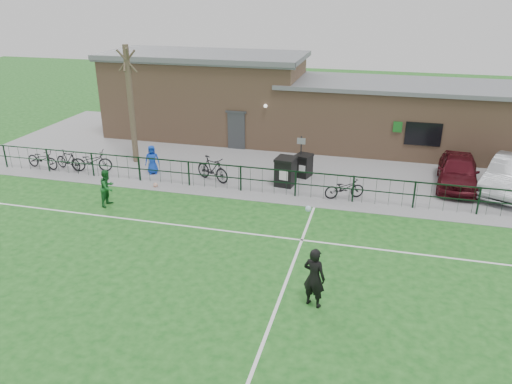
% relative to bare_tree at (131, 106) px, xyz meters
% --- Properties ---
extents(ground, '(90.00, 90.00, 0.00)m').
position_rel_bare_tree_xyz_m(ground, '(8.00, -10.50, -3.00)').
color(ground, '#185319').
rests_on(ground, ground).
extents(paving_strip, '(34.00, 13.00, 0.02)m').
position_rel_bare_tree_xyz_m(paving_strip, '(8.00, 3.00, -2.99)').
color(paving_strip, gray).
rests_on(paving_strip, ground).
extents(pitch_line_touch, '(28.00, 0.10, 0.01)m').
position_rel_bare_tree_xyz_m(pitch_line_touch, '(8.00, -2.70, -3.00)').
color(pitch_line_touch, white).
rests_on(pitch_line_touch, ground).
extents(pitch_line_mid, '(28.00, 0.10, 0.01)m').
position_rel_bare_tree_xyz_m(pitch_line_mid, '(8.00, -6.50, -3.00)').
color(pitch_line_mid, white).
rests_on(pitch_line_mid, ground).
extents(pitch_line_perp, '(0.10, 16.00, 0.01)m').
position_rel_bare_tree_xyz_m(pitch_line_perp, '(10.00, -10.50, -3.00)').
color(pitch_line_perp, white).
rests_on(pitch_line_perp, ground).
extents(perimeter_fence, '(28.00, 0.10, 1.20)m').
position_rel_bare_tree_xyz_m(perimeter_fence, '(8.00, -2.50, -2.40)').
color(perimeter_fence, black).
rests_on(perimeter_fence, ground).
extents(bare_tree, '(0.30, 0.30, 6.00)m').
position_rel_bare_tree_xyz_m(bare_tree, '(0.00, 0.00, 0.00)').
color(bare_tree, '#4E3F2F').
rests_on(bare_tree, ground).
extents(wheelie_bin_left, '(0.93, 1.03, 1.24)m').
position_rel_bare_tree_xyz_m(wheelie_bin_left, '(8.31, -1.30, -2.36)').
color(wheelie_bin_left, black).
rests_on(wheelie_bin_left, paving_strip).
extents(wheelie_bin_right, '(0.86, 0.93, 1.02)m').
position_rel_bare_tree_xyz_m(wheelie_bin_right, '(8.93, 0.04, -2.47)').
color(wheelie_bin_right, black).
rests_on(wheelie_bin_right, paving_strip).
extents(sign_post, '(0.07, 0.07, 2.00)m').
position_rel_bare_tree_xyz_m(sign_post, '(8.77, 0.09, -1.98)').
color(sign_post, black).
rests_on(sign_post, paving_strip).
extents(car_maroon, '(2.14, 4.49, 1.48)m').
position_rel_bare_tree_xyz_m(car_maroon, '(16.00, 0.56, -2.24)').
color(car_maroon, '#440C14').
rests_on(car_maroon, paving_strip).
extents(car_silver, '(3.41, 5.01, 1.56)m').
position_rel_bare_tree_xyz_m(car_silver, '(18.21, 0.46, -2.20)').
color(car_silver, '#989B9F').
rests_on(car_silver, paving_strip).
extents(bicycle_a, '(1.98, 0.93, 1.00)m').
position_rel_bare_tree_xyz_m(bicycle_a, '(-4.06, -2.18, -2.48)').
color(bicycle_a, black).
rests_on(bicycle_a, paving_strip).
extents(bicycle_b, '(1.74, 0.89, 1.00)m').
position_rel_bare_tree_xyz_m(bicycle_b, '(-2.69, -2.01, -2.48)').
color(bicycle_b, black).
rests_on(bicycle_b, paving_strip).
extents(bicycle_c, '(2.14, 1.20, 1.07)m').
position_rel_bare_tree_xyz_m(bicycle_c, '(-1.40, -1.94, -2.45)').
color(bicycle_c, black).
rests_on(bicycle_c, paving_strip).
extents(bicycle_d, '(2.03, 1.34, 1.19)m').
position_rel_bare_tree_xyz_m(bicycle_d, '(4.86, -1.65, -2.39)').
color(bicycle_d, black).
rests_on(bicycle_d, paving_strip).
extents(bicycle_e, '(1.86, 1.28, 0.93)m').
position_rel_bare_tree_xyz_m(bicycle_e, '(11.11, -2.18, -2.52)').
color(bicycle_e, black).
rests_on(bicycle_e, paving_strip).
extents(spectator_child, '(0.82, 0.70, 1.43)m').
position_rel_bare_tree_xyz_m(spectator_child, '(1.67, -1.46, -2.27)').
color(spectator_child, '#1440BF').
rests_on(spectator_child, paving_strip).
extents(goalkeeper_kick, '(1.27, 4.02, 1.85)m').
position_rel_bare_tree_xyz_m(goalkeeper_kick, '(10.98, -10.30, -2.06)').
color(goalkeeper_kick, black).
rests_on(goalkeeper_kick, ground).
extents(outfield_player, '(0.64, 0.80, 1.57)m').
position_rel_bare_tree_xyz_m(outfield_player, '(1.53, -5.41, -2.21)').
color(outfield_player, '#1C6328').
rests_on(outfield_player, ground).
extents(ball_ground, '(0.22, 0.22, 0.22)m').
position_rel_bare_tree_xyz_m(ball_ground, '(2.56, -3.08, -2.89)').
color(ball_ground, silver).
rests_on(ball_ground, ground).
extents(clubhouse, '(24.25, 5.40, 4.96)m').
position_rel_bare_tree_xyz_m(clubhouse, '(7.12, 6.00, -0.78)').
color(clubhouse, '#9F7759').
rests_on(clubhouse, ground).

